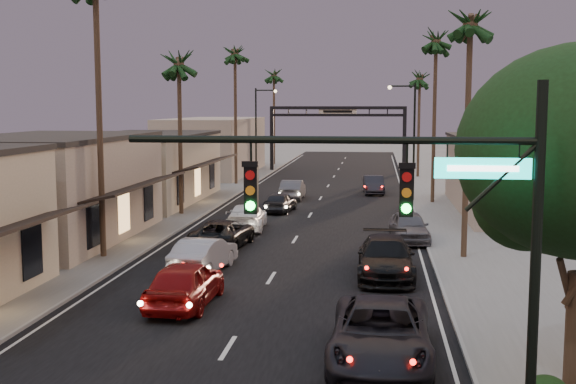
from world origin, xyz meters
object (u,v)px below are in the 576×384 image
(traffic_signal, at_px, (440,215))
(palm_rc, at_px, (420,74))
(palm_ra, at_px, (471,15))
(curbside_near, at_px, (381,333))
(palm_far, at_px, (274,72))
(streetlight_right, at_px, (410,132))
(oncoming_red, at_px, (185,283))
(palm_rb, at_px, (436,36))
(oncoming_pickup, at_px, (223,233))
(palm_lc, at_px, (179,57))
(arch, at_px, (338,122))
(palm_ld, at_px, (235,50))
(curbside_black, at_px, (386,258))
(oncoming_silver, at_px, (204,255))
(streetlight_left, at_px, (259,127))

(traffic_signal, distance_m, palm_rc, 60.31)
(palm_ra, height_order, curbside_near, palm_ra)
(palm_far, bearing_deg, streetlight_right, -65.24)
(palm_rc, relative_size, oncoming_red, 2.41)
(palm_rb, bearing_deg, palm_far, 116.43)
(streetlight_right, relative_size, oncoming_pickup, 1.68)
(palm_lc, bearing_deg, arch, 75.80)
(palm_ld, bearing_deg, palm_rb, -32.60)
(streetlight_right, bearing_deg, palm_far, 114.76)
(arch, relative_size, palm_ld, 1.07)
(palm_rb, relative_size, curbside_near, 2.31)
(palm_rb, height_order, curbside_black, palm_rb)
(palm_rc, bearing_deg, palm_ra, -90.00)
(oncoming_silver, bearing_deg, streetlight_left, -76.92)
(curbside_black, bearing_deg, oncoming_silver, 179.05)
(palm_rc, relative_size, curbside_black, 2.09)
(oncoming_red, xyz_separation_m, oncoming_silver, (-0.64, 5.50, -0.09))
(oncoming_silver, xyz_separation_m, curbside_near, (7.70, -10.50, 0.08))
(curbside_near, bearing_deg, arch, 95.31)
(streetlight_right, xyz_separation_m, palm_rb, (1.68, -1.00, 7.09))
(palm_rc, height_order, oncoming_silver, palm_rc)
(oncoming_red, relative_size, oncoming_pickup, 0.95)
(palm_ra, relative_size, palm_far, 1.00)
(streetlight_left, bearing_deg, curbside_near, -76.71)
(palm_rc, distance_m, oncoming_pickup, 41.65)
(oncoming_pickup, relative_size, curbside_black, 0.91)
(palm_rc, relative_size, oncoming_pickup, 2.28)
(palm_ra, bearing_deg, palm_ld, 119.02)
(oncoming_pickup, distance_m, curbside_near, 17.91)
(oncoming_silver, distance_m, curbside_black, 7.97)
(oncoming_silver, bearing_deg, curbside_black, -173.01)
(streetlight_left, distance_m, palm_lc, 22.65)
(palm_ra, bearing_deg, curbside_near, -105.35)
(curbside_near, relative_size, curbside_black, 1.05)
(arch, distance_m, oncoming_red, 55.91)
(arch, xyz_separation_m, oncoming_silver, (-3.13, -50.16, -4.76))
(arch, xyz_separation_m, oncoming_pickup, (-3.48, -44.66, -4.79))
(arch, bearing_deg, streetlight_left, -119.97)
(streetlight_left, relative_size, oncoming_red, 1.78)
(palm_ld, height_order, palm_far, palm_ld)
(arch, relative_size, oncoming_red, 3.01)
(palm_rb, height_order, palm_rc, palm_rb)
(palm_rb, xyz_separation_m, curbside_near, (-4.02, -34.66, -11.56))
(oncoming_red, distance_m, curbside_near, 8.65)
(palm_ld, distance_m, palm_ra, 35.47)
(palm_far, bearing_deg, palm_ra, -72.62)
(streetlight_right, xyz_separation_m, oncoming_red, (-9.41, -30.66, -4.47))
(palm_far, distance_m, curbside_near, 70.65)
(streetlight_left, distance_m, curbside_near, 50.20)
(arch, bearing_deg, palm_ld, -119.83)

